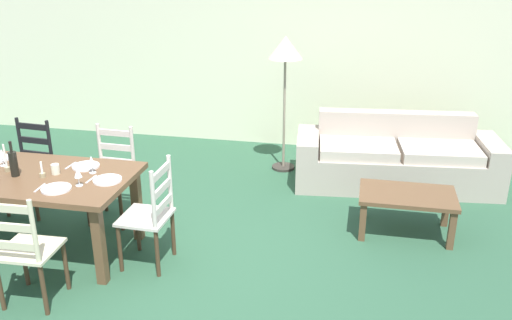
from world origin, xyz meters
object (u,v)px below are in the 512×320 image
at_px(dining_chair_head_east, 151,215).
at_px(coffee_table, 407,199).
at_px(coffee_cup_primary, 55,169).
at_px(dining_chair_far_left, 31,167).
at_px(dining_chair_near_right, 25,250).
at_px(wine_bottle, 14,163).
at_px(wine_glass_far_left, 2,154).
at_px(wine_glass_far_right, 91,161).
at_px(dining_chair_far_right, 113,175).
at_px(wine_glass_near_right, 78,173).
at_px(couch, 396,160).
at_px(standing_lamp, 285,56).
at_px(dining_table, 26,183).

bearing_deg(dining_chair_head_east, coffee_table, 24.95).
xyz_separation_m(dining_chair_head_east, coffee_cup_primary, (-0.88, 0.07, 0.32)).
height_order(dining_chair_far_left, coffee_cup_primary, dining_chair_far_left).
relative_size(dining_chair_near_right, wine_bottle, 3.04).
height_order(wine_glass_far_left, wine_glass_far_right, same).
relative_size(dining_chair_near_right, dining_chair_far_left, 1.00).
relative_size(wine_bottle, coffee_table, 0.35).
height_order(dining_chair_far_right, wine_glass_near_right, dining_chair_far_right).
bearing_deg(coffee_table, wine_bottle, -162.69).
bearing_deg(wine_glass_near_right, dining_chair_far_right, 99.06).
distance_m(wine_bottle, couch, 4.06).
height_order(wine_glass_far_left, coffee_table, wine_glass_far_left).
height_order(dining_chair_far_left, wine_bottle, wine_bottle).
distance_m(wine_bottle, wine_glass_far_right, 0.65).
xyz_separation_m(dining_chair_near_right, wine_glass_far_left, (-0.74, 0.88, 0.38)).
bearing_deg(wine_glass_far_right, wine_glass_near_right, -85.92).
height_order(dining_chair_near_right, dining_chair_far_left, same).
height_order(dining_chair_head_east, wine_bottle, wine_bottle).
height_order(dining_chair_head_east, standing_lamp, standing_lamp).
bearing_deg(wine_glass_near_right, wine_glass_far_left, 163.14).
relative_size(wine_glass_near_right, coffee_table, 0.18).
distance_m(dining_chair_head_east, coffee_table, 2.40).
distance_m(wine_glass_far_left, wine_glass_far_right, 0.87).
distance_m(wine_bottle, coffee_table, 3.58).
bearing_deg(coffee_table, dining_chair_near_right, -148.83).
relative_size(wine_bottle, wine_glass_far_left, 1.96).
distance_m(wine_glass_near_right, standing_lamp, 2.91).
bearing_deg(wine_bottle, dining_chair_far_left, 117.06).
xyz_separation_m(dining_chair_near_right, standing_lamp, (1.48, 3.15, 0.93)).
bearing_deg(wine_glass_far_right, dining_chair_far_right, 101.33).
bearing_deg(wine_glass_near_right, wine_glass_far_right, 94.08).
height_order(dining_table, dining_chair_near_right, dining_chair_near_right).
relative_size(wine_glass_far_right, coffee_cup_primary, 1.79).
bearing_deg(dining_chair_far_right, couch, 27.90).
xyz_separation_m(dining_chair_head_east, wine_glass_far_right, (-0.58, 0.15, 0.38)).
distance_m(dining_chair_near_right, wine_bottle, 0.94).
height_order(dining_chair_far_right, wine_bottle, wine_bottle).
relative_size(dining_chair_far_right, wine_glass_near_right, 5.96).
bearing_deg(couch, wine_glass_far_left, -149.71).
distance_m(dining_chair_near_right, couch, 4.10).
xyz_separation_m(wine_glass_near_right, couch, (2.67, 2.35, -0.57)).
height_order(wine_glass_far_right, coffee_table, wine_glass_far_right).
bearing_deg(dining_chair_near_right, coffee_table, 31.17).
xyz_separation_m(dining_table, wine_glass_near_right, (0.59, -0.14, 0.20)).
bearing_deg(dining_chair_far_right, coffee_table, 5.40).
bearing_deg(couch, coffee_cup_primary, -144.20).
distance_m(dining_chair_far_left, wine_glass_far_right, 1.26).
bearing_deg(dining_chair_far_left, wine_glass_near_right, -39.92).
distance_m(dining_table, dining_chair_far_right, 0.88).
xyz_separation_m(dining_chair_head_east, standing_lamp, (0.77, 2.41, 0.93)).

